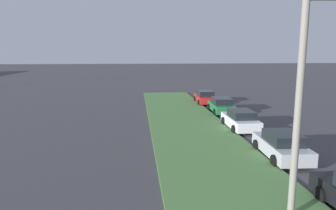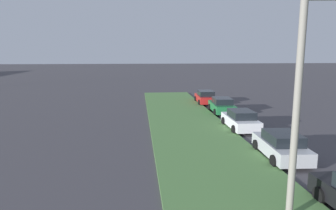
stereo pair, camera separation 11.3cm
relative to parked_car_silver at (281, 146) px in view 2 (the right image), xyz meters
The scene contains 6 objects.
grass_median 4.83m from the parked_car_silver, 126.31° to the left, with size 60.00×6.00×0.12m, color #517F42.
parked_car_silver is the anchor object (origin of this frame).
parked_car_white 6.41m from the parked_car_silver, ahead, with size 4.31×2.04×1.47m.
parked_car_green 12.68m from the parked_car_silver, ahead, with size 4.37×2.16×1.47m.
parked_car_red 18.15m from the parked_car_silver, ahead, with size 4.35×2.12×1.47m.
streetlight 7.41m from the parked_car_silver, 159.92° to the left, with size 0.65×2.87×7.50m.
Camera 2 is at (-2.49, 11.85, 5.74)m, focal length 32.71 mm.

